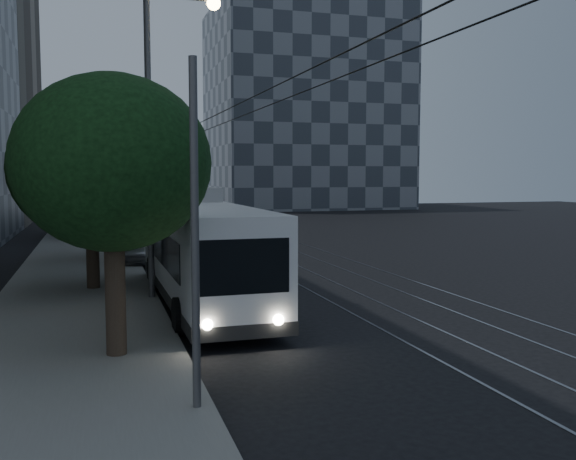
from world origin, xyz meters
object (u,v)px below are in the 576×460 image
(car_white_c, at_px, (149,220))
(streetlamp_far, at_px, (119,145))
(streetlamp_near, at_px, (162,112))
(trolleybus, at_px, (201,251))
(car_white_b, at_px, (141,223))
(car_white_a, at_px, (144,233))
(pickup_silver, at_px, (153,243))
(car_white_d, at_px, (149,217))

(car_white_c, height_order, streetlamp_far, streetlamp_far)
(streetlamp_near, bearing_deg, streetlamp_far, 91.78)
(streetlamp_near, bearing_deg, car_white_c, 86.44)
(streetlamp_far, bearing_deg, trolleybus, -85.24)
(trolleybus, relative_size, car_white_b, 2.35)
(car_white_c, bearing_deg, streetlamp_near, -69.59)
(car_white_a, bearing_deg, car_white_c, 86.69)
(pickup_silver, height_order, car_white_d, pickup_silver)
(car_white_d, bearing_deg, trolleybus, -78.29)
(trolleybus, height_order, streetlamp_near, streetlamp_near)
(car_white_c, distance_m, streetlamp_near, 28.63)
(car_white_c, distance_m, car_white_d, 3.92)
(car_white_a, bearing_deg, car_white_b, 90.47)
(car_white_a, xyz_separation_m, car_white_d, (1.49, 14.35, 0.03))
(car_white_b, bearing_deg, trolleybus, -79.01)
(trolleybus, xyz_separation_m, streetlamp_near, (-1.08, 0.70, 4.37))
(car_white_c, relative_size, streetlamp_near, 0.40)
(pickup_silver, distance_m, car_white_a, 7.78)
(streetlamp_near, height_order, streetlamp_far, streetlamp_near)
(car_white_b, height_order, streetlamp_far, streetlamp_far)
(car_white_a, xyz_separation_m, streetlamp_far, (-1.20, 1.86, 5.20))
(car_white_b, distance_m, car_white_d, 8.22)
(pickup_silver, bearing_deg, trolleybus, -74.09)
(streetlamp_near, bearing_deg, car_white_b, 87.92)
(trolleybus, xyz_separation_m, car_white_c, (0.67, 28.78, -1.00))
(car_white_a, distance_m, car_white_c, 10.51)
(car_white_a, relative_size, car_white_c, 0.91)
(car_white_a, relative_size, streetlamp_far, 0.38)
(car_white_a, height_order, streetlamp_far, streetlamp_far)
(car_white_a, bearing_deg, car_white_d, 87.03)
(trolleybus, height_order, pickup_silver, trolleybus)
(car_white_d, bearing_deg, streetlamp_far, -88.69)
(car_white_c, bearing_deg, streetlamp_far, -81.35)
(car_white_b, bearing_deg, car_white_a, -82.00)
(trolleybus, relative_size, streetlamp_near, 1.21)
(car_white_b, xyz_separation_m, streetlamp_near, (-0.87, -23.84, 5.28))
(pickup_silver, relative_size, car_white_d, 1.54)
(car_white_d, xyz_separation_m, streetlamp_far, (-2.69, -12.48, 5.17))
(car_white_d, bearing_deg, car_white_b, -85.05)
(car_white_a, distance_m, streetlamp_near, 18.45)
(streetlamp_near, bearing_deg, car_white_d, 86.27)
(car_white_b, height_order, streetlamp_near, streetlamp_near)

